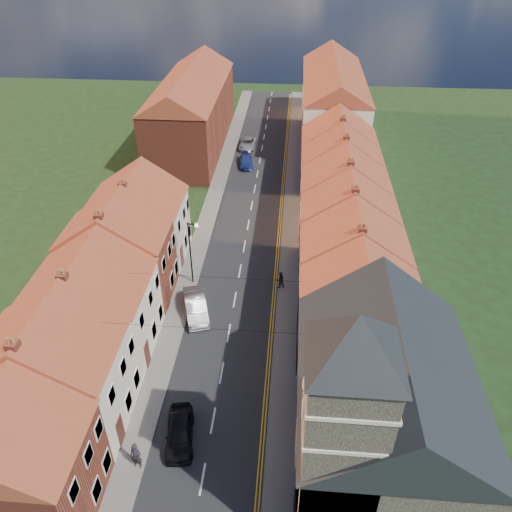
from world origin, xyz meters
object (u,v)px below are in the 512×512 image
Objects in this scene: car_near at (180,432)px; pedestrian_left at (136,456)px; pedestrian_right at (280,280)px; church at (379,405)px; car_distant at (248,143)px; lamppost at (191,249)px; car_far at (246,161)px; car_mid at (196,306)px.

pedestrian_left reaches higher than car_near.
car_near is 2.62× the size of pedestrian_right.
pedestrian_left is (-13.23, -0.87, -4.79)m from church.
pedestrian_left is at bearing -90.55° from car_distant.
lamppost reaches higher than car_far.
lamppost reaches higher than car_distant.
car_mid is 33.99m from car_distant.
car_distant is at bearing 86.48° from lamppost.
lamppost is 1.28× the size of car_mid.
car_near is at bearing -98.50° from car_far.
pedestrian_right reaches higher than car_distant.
pedestrian_right is (6.60, 3.86, 0.14)m from car_mid.
car_mid reaches higher than car_distant.
lamppost is at bearing -19.67° from pedestrian_right.
church is 9.66× the size of pedestrian_right.
car_far is (2.21, 24.29, -2.95)m from lamppost.
church is at bearing 12.45° from pedestrian_left.
pedestrian_right is (-5.66, 16.55, -4.97)m from church.
pedestrian_right is (5.50, 15.39, 0.20)m from car_near.
car_near reaches higher than car_far.
car_mid is 13.61m from pedestrian_left.
car_distant is at bearing 103.64° from church.
car_near is (-11.16, 1.17, -5.18)m from church.
car_far is 0.93× the size of car_distant.
car_mid is at bearing 86.42° from car_near.
car_mid is at bearing -89.81° from car_distant.
car_near is 11.58m from car_mid.
car_far is at bearing -96.48° from pedestrian_right.
pedestrian_right reaches higher than car_far.
pedestrian_right reaches higher than car_mid.
car_far is at bearing 69.80° from car_mid.
lamppost is 30.20m from car_distant.
pedestrian_left is at bearing -101.32° from car_far.
church reaches higher than pedestrian_left.
pedestrian_right reaches higher than car_near.
church is at bearing -74.61° from car_distant.
lamppost is 3.10× the size of pedestrian_left.
pedestrian_right is (7.57, 17.43, -0.18)m from pedestrian_left.
church is 3.72× the size of car_far.
car_mid is 2.97× the size of pedestrian_right.
car_far is 2.60× the size of pedestrian_right.
pedestrian_right is at bearing -0.94° from lamppost.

